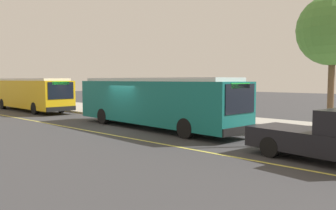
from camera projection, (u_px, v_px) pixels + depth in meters
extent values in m
plane|color=#38383A|center=(124.00, 128.00, 20.47)|extent=(120.00, 120.00, 0.00)
cube|color=#A8A399|center=(189.00, 118.00, 24.80)|extent=(44.00, 6.40, 0.15)
cube|color=#E0D64C|center=(93.00, 131.00, 18.88)|extent=(36.00, 0.14, 0.01)
cube|color=#146B66|center=(154.00, 102.00, 20.06)|extent=(12.29, 3.37, 2.40)
cube|color=silver|center=(153.00, 80.00, 19.96)|extent=(11.30, 3.05, 0.20)
cube|color=black|center=(240.00, 99.00, 15.56)|extent=(0.19, 2.17, 1.34)
cube|color=black|center=(170.00, 96.00, 20.91)|extent=(10.66, 0.76, 1.06)
cube|color=silver|center=(170.00, 117.00, 21.00)|extent=(11.51, 0.81, 0.28)
cube|color=#26D83F|center=(241.00, 86.00, 15.51)|extent=(0.13, 1.40, 0.24)
cube|color=black|center=(240.00, 131.00, 15.65)|extent=(0.25, 2.50, 0.36)
cylinder|color=black|center=(216.00, 124.00, 18.15)|extent=(1.02, 0.35, 1.00)
cylinder|color=black|center=(186.00, 128.00, 16.59)|extent=(1.02, 0.35, 1.00)
cylinder|color=black|center=(132.00, 114.00, 23.59)|extent=(1.02, 0.35, 1.00)
cylinder|color=black|center=(103.00, 116.00, 22.03)|extent=(1.02, 0.35, 1.00)
cube|color=gold|center=(30.00, 94.00, 31.42)|extent=(11.94, 2.95, 2.40)
cube|color=silver|center=(29.00, 80.00, 31.32)|extent=(10.99, 2.66, 0.20)
cube|color=black|center=(61.00, 91.00, 27.16)|extent=(0.11, 2.17, 1.34)
cube|color=black|center=(43.00, 90.00, 32.30)|extent=(10.44, 0.39, 1.06)
cube|color=black|center=(44.00, 104.00, 32.39)|extent=(11.27, 0.41, 0.28)
cube|color=#26D83F|center=(61.00, 83.00, 27.11)|extent=(0.08, 1.40, 0.24)
cube|color=black|center=(61.00, 109.00, 27.25)|extent=(0.16, 2.50, 0.36)
cylinder|color=black|center=(61.00, 107.00, 29.69)|extent=(1.01, 0.31, 1.00)
cylinder|color=black|center=(35.00, 108.00, 28.07)|extent=(1.01, 0.31, 1.00)
cylinder|color=black|center=(27.00, 103.00, 34.84)|extent=(1.01, 0.31, 1.00)
cylinder|color=black|center=(3.00, 104.00, 33.22)|extent=(1.01, 0.31, 1.00)
cube|color=black|center=(326.00, 143.00, 11.87)|extent=(5.62, 2.72, 0.75)
cylinder|color=black|center=(297.00, 142.00, 13.72)|extent=(0.79, 0.34, 0.76)
cylinder|color=black|center=(270.00, 147.00, 12.60)|extent=(0.79, 0.34, 0.76)
cylinder|color=#333338|center=(194.00, 101.00, 24.36)|extent=(0.10, 0.10, 2.40)
cylinder|color=#333338|center=(182.00, 102.00, 23.42)|extent=(0.10, 0.10, 2.40)
cylinder|color=#333338|center=(167.00, 99.00, 26.14)|extent=(0.10, 0.10, 2.40)
cylinder|color=#333338|center=(155.00, 100.00, 25.20)|extent=(0.10, 0.10, 2.40)
cube|color=#333338|center=(174.00, 83.00, 24.69)|extent=(2.90, 1.60, 0.08)
cube|color=#4C606B|center=(180.00, 100.00, 25.25)|extent=(2.47, 0.04, 2.16)
cube|color=navy|center=(161.00, 100.00, 25.68)|extent=(0.06, 1.11, 1.82)
cube|color=brown|center=(175.00, 111.00, 24.95)|extent=(1.60, 0.44, 0.06)
cube|color=brown|center=(177.00, 107.00, 25.10)|extent=(1.60, 0.05, 0.44)
cube|color=#333338|center=(168.00, 113.00, 25.46)|extent=(0.08, 0.40, 0.45)
cube|color=#333338|center=(182.00, 114.00, 24.47)|extent=(0.08, 0.40, 0.45)
cylinder|color=#333338|center=(191.00, 100.00, 21.58)|extent=(0.07, 0.07, 2.80)
cube|color=white|center=(191.00, 83.00, 21.49)|extent=(0.44, 0.03, 0.56)
cube|color=red|center=(191.00, 83.00, 21.48)|extent=(0.40, 0.01, 0.16)
cylinder|color=#282D47|center=(162.00, 111.00, 24.59)|extent=(0.14, 0.14, 0.85)
cylinder|color=#282D47|center=(160.00, 112.00, 24.46)|extent=(0.14, 0.14, 0.85)
cube|color=#338C4C|center=(161.00, 101.00, 24.47)|extent=(0.24, 0.40, 0.62)
sphere|color=tan|center=(161.00, 95.00, 24.44)|extent=(0.22, 0.22, 0.22)
cylinder|color=brown|center=(331.00, 91.00, 20.01)|extent=(0.36, 0.36, 4.01)
sphere|color=#4C8438|center=(333.00, 30.00, 19.75)|extent=(4.09, 4.09, 4.09)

